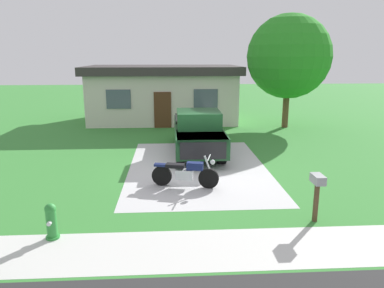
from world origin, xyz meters
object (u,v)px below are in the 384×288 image
object	(u,v)px
mailbox	(317,186)
shade_tree	(289,57)
motorcycle	(185,173)
fire_hydrant	(51,221)
pickup_truck	(198,131)
neighbor_house	(163,93)

from	to	relation	value
mailbox	shade_tree	size ratio (longest dim) A/B	0.19
motorcycle	shade_tree	bearing A→B (deg)	57.01
fire_hydrant	shade_tree	xyz separation A→B (m)	(9.58, 12.99, 3.66)
pickup_truck	shade_tree	size ratio (longest dim) A/B	0.87
neighbor_house	shade_tree	bearing A→B (deg)	-20.78
pickup_truck	shade_tree	distance (m)	8.36
motorcycle	shade_tree	size ratio (longest dim) A/B	0.34
shade_tree	neighbor_house	size ratio (longest dim) A/B	0.67
pickup_truck	motorcycle	bearing A→B (deg)	-99.37
neighbor_house	pickup_truck	bearing A→B (deg)	-78.58
fire_hydrant	neighbor_house	bearing A→B (deg)	81.52
shade_tree	mailbox	bearing A→B (deg)	-103.90
mailbox	shade_tree	bearing A→B (deg)	76.10
motorcycle	shade_tree	world-z (taller)	shade_tree
motorcycle	fire_hydrant	size ratio (longest dim) A/B	2.51
mailbox	neighbor_house	bearing A→B (deg)	105.25
shade_tree	fire_hydrant	bearing A→B (deg)	-126.41
fire_hydrant	mailbox	bearing A→B (deg)	4.57
pickup_truck	neighbor_house	bearing A→B (deg)	101.42
fire_hydrant	pickup_truck	bearing A→B (deg)	62.42
pickup_truck	neighbor_house	distance (m)	8.31
mailbox	neighbor_house	size ratio (longest dim) A/B	0.13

